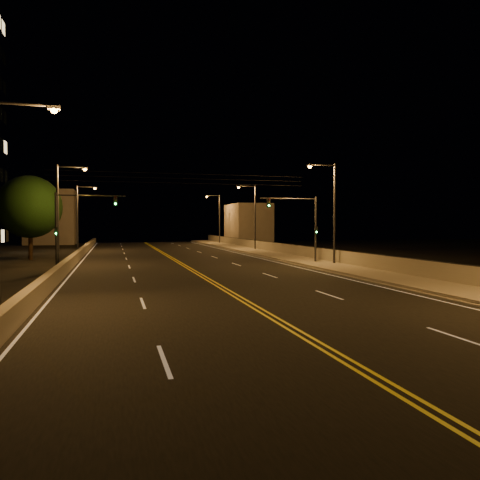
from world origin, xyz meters
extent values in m
plane|color=black|center=(0.00, 0.00, 0.00)|extent=(160.00, 160.00, 0.00)
cube|color=black|center=(0.00, 20.00, 0.01)|extent=(18.00, 120.00, 0.02)
cube|color=gray|center=(10.80, 20.00, 0.15)|extent=(3.60, 120.00, 0.30)
cube|color=gray|center=(8.93, 20.00, 0.07)|extent=(0.14, 120.00, 0.15)
cube|color=gray|center=(12.45, 20.00, 0.80)|extent=(0.30, 120.00, 1.00)
cube|color=gray|center=(-9.06, 20.00, 0.45)|extent=(0.45, 120.00, 0.89)
cube|color=gray|center=(16.50, 66.26, 3.44)|extent=(6.00, 10.00, 6.87)
cube|color=gray|center=(-16.00, 75.40, 4.64)|extent=(8.00, 8.00, 9.28)
cylinder|color=black|center=(12.45, 20.00, 1.33)|extent=(0.06, 120.00, 0.06)
cube|color=silver|center=(-8.60, 20.00, 0.02)|extent=(0.12, 116.00, 0.00)
cube|color=silver|center=(8.60, 20.00, 0.02)|extent=(0.12, 116.00, 0.00)
cube|color=gold|center=(-0.15, 20.00, 0.02)|extent=(0.12, 116.00, 0.00)
cube|color=gold|center=(0.15, 20.00, 0.02)|extent=(0.12, 116.00, 0.00)
cube|color=silver|center=(-4.50, 1.50, 0.02)|extent=(0.12, 3.00, 0.00)
cube|color=silver|center=(-4.50, 10.50, 0.02)|extent=(0.12, 3.00, 0.00)
cube|color=silver|center=(-4.50, 19.50, 0.02)|extent=(0.12, 3.00, 0.00)
cube|color=silver|center=(-4.50, 28.50, 0.02)|extent=(0.12, 3.00, 0.00)
cube|color=silver|center=(-4.50, 37.50, 0.02)|extent=(0.12, 3.00, 0.00)
cube|color=silver|center=(-4.50, 46.50, 0.02)|extent=(0.12, 3.00, 0.00)
cube|color=silver|center=(-4.50, 55.50, 0.02)|extent=(0.12, 3.00, 0.00)
cube|color=silver|center=(-4.50, 64.50, 0.02)|extent=(0.12, 3.00, 0.00)
cube|color=silver|center=(-4.50, 73.50, 0.02)|extent=(0.12, 3.00, 0.00)
cube|color=silver|center=(4.50, 1.50, 0.02)|extent=(0.12, 3.00, 0.00)
cube|color=silver|center=(4.50, 10.50, 0.02)|extent=(0.12, 3.00, 0.00)
cube|color=silver|center=(4.50, 19.50, 0.02)|extent=(0.12, 3.00, 0.00)
cube|color=silver|center=(4.50, 28.50, 0.02)|extent=(0.12, 3.00, 0.00)
cube|color=silver|center=(4.50, 37.50, 0.02)|extent=(0.12, 3.00, 0.00)
cube|color=silver|center=(4.50, 46.50, 0.02)|extent=(0.12, 3.00, 0.00)
cube|color=silver|center=(4.50, 55.50, 0.02)|extent=(0.12, 3.00, 0.00)
cube|color=silver|center=(4.50, 64.50, 0.02)|extent=(0.12, 3.00, 0.00)
cube|color=silver|center=(4.50, 73.50, 0.02)|extent=(0.12, 3.00, 0.00)
cylinder|color=#2D2D33|center=(11.80, 24.51, 4.22)|extent=(0.20, 0.20, 8.45)
cylinder|color=#2D2D33|center=(10.70, 24.51, 8.30)|extent=(2.20, 0.12, 0.12)
cube|color=#2D2D33|center=(9.60, 24.51, 8.23)|extent=(0.50, 0.25, 0.14)
sphere|color=#FF9E2D|center=(9.60, 24.51, 8.13)|extent=(0.28, 0.28, 0.28)
cylinder|color=#2D2D33|center=(11.80, 46.71, 4.22)|extent=(0.20, 0.20, 8.45)
cylinder|color=#2D2D33|center=(10.70, 46.71, 8.30)|extent=(2.20, 0.12, 0.12)
cube|color=#2D2D33|center=(9.60, 46.71, 8.23)|extent=(0.50, 0.25, 0.14)
sphere|color=#FF9E2D|center=(9.60, 46.71, 8.13)|extent=(0.28, 0.28, 0.28)
cylinder|color=#2D2D33|center=(11.80, 67.45, 4.22)|extent=(0.20, 0.20, 8.45)
cylinder|color=#2D2D33|center=(10.70, 67.45, 8.30)|extent=(2.20, 0.12, 0.12)
cube|color=#2D2D33|center=(9.60, 67.45, 8.23)|extent=(0.50, 0.25, 0.14)
sphere|color=#FF9E2D|center=(9.60, 67.45, 8.13)|extent=(0.28, 0.28, 0.28)
cylinder|color=#2D2D33|center=(-9.10, 9.92, 8.30)|extent=(2.20, 0.12, 0.12)
cube|color=#2D2D33|center=(-8.00, 9.92, 8.23)|extent=(0.50, 0.25, 0.14)
sphere|color=#FF9E2D|center=(-8.00, 9.92, 8.13)|extent=(0.28, 0.28, 0.28)
cylinder|color=#2D2D33|center=(-10.20, 31.26, 4.22)|extent=(0.20, 0.20, 8.45)
cylinder|color=#2D2D33|center=(-9.10, 31.26, 8.30)|extent=(2.20, 0.12, 0.12)
cube|color=#2D2D33|center=(-8.00, 31.26, 8.23)|extent=(0.50, 0.25, 0.14)
sphere|color=#FF9E2D|center=(-8.00, 31.26, 8.13)|extent=(0.28, 0.28, 0.28)
cylinder|color=#2D2D33|center=(-10.20, 53.25, 4.22)|extent=(0.20, 0.20, 8.45)
cylinder|color=#2D2D33|center=(-9.10, 53.25, 8.30)|extent=(2.20, 0.12, 0.12)
cube|color=#2D2D33|center=(-8.00, 53.25, 8.23)|extent=(0.50, 0.25, 0.14)
sphere|color=#FF9E2D|center=(-8.00, 53.25, 8.13)|extent=(0.28, 0.28, 0.28)
cylinder|color=#2D2D33|center=(11.00, 26.44, 2.92)|extent=(0.18, 0.18, 5.84)
cylinder|color=#2D2D33|center=(8.50, 26.44, 5.64)|extent=(5.00, 0.10, 0.10)
cube|color=black|center=(6.75, 26.44, 5.29)|extent=(0.28, 0.18, 0.80)
sphere|color=#19FF4C|center=(6.75, 26.33, 5.04)|extent=(0.14, 0.14, 0.14)
cube|color=black|center=(11.00, 26.29, 3.00)|extent=(0.22, 0.14, 0.55)
cylinder|color=#2D2D33|center=(-9.80, 26.44, 2.92)|extent=(0.18, 0.18, 5.84)
cylinder|color=#2D2D33|center=(-7.30, 26.44, 5.64)|extent=(5.00, 0.10, 0.10)
cube|color=black|center=(-5.55, 26.44, 5.29)|extent=(0.28, 0.18, 0.80)
sphere|color=#19FF4C|center=(-5.55, 26.33, 5.04)|extent=(0.14, 0.14, 0.14)
cube|color=black|center=(-9.80, 26.29, 3.00)|extent=(0.22, 0.14, 0.55)
cylinder|color=black|center=(0.00, 29.50, 7.00)|extent=(22.00, 0.03, 0.03)
cylinder|color=black|center=(0.00, 29.50, 7.40)|extent=(22.00, 0.03, 0.03)
cylinder|color=black|center=(0.00, 29.50, 7.80)|extent=(22.00, 0.03, 0.03)
cylinder|color=black|center=(-13.51, 38.49, 1.43)|extent=(0.36, 0.36, 2.86)
sphere|color=black|center=(-13.51, 38.49, 5.17)|extent=(6.04, 6.04, 6.04)
cylinder|color=black|center=(-14.51, 45.29, 1.30)|extent=(0.36, 0.36, 2.61)
sphere|color=black|center=(-14.51, 45.29, 4.71)|extent=(5.50, 5.50, 5.50)
camera|label=1|loc=(-5.73, -10.47, 3.53)|focal=35.00mm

